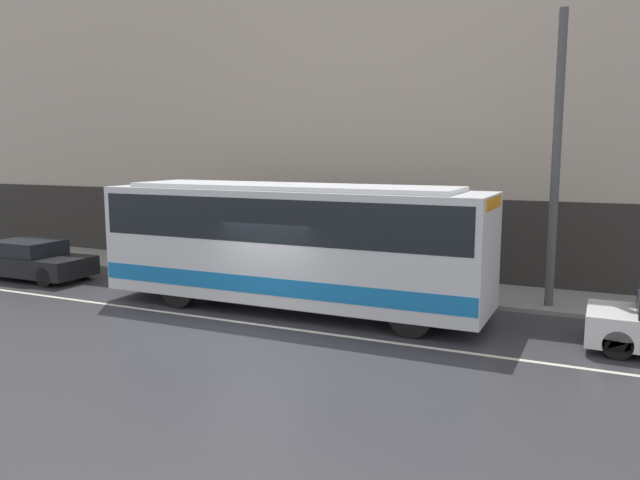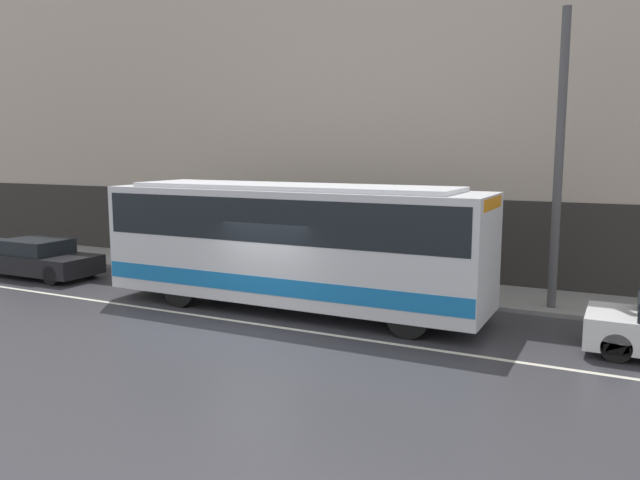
% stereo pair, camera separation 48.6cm
% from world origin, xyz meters
% --- Properties ---
extents(ground_plane, '(60.00, 60.00, 0.00)m').
position_xyz_m(ground_plane, '(0.00, 0.00, 0.00)').
color(ground_plane, '#333338').
extents(sidewalk, '(60.00, 2.98, 0.12)m').
position_xyz_m(sidewalk, '(0.00, 5.49, 0.06)').
color(sidewalk, gray).
rests_on(sidewalk, ground_plane).
extents(building_facade, '(60.00, 0.35, 12.43)m').
position_xyz_m(building_facade, '(0.00, 7.12, 6.01)').
color(building_facade, '#B7A899').
rests_on(building_facade, ground_plane).
extents(lane_stripe, '(54.00, 0.14, 0.01)m').
position_xyz_m(lane_stripe, '(0.00, 0.00, 0.00)').
color(lane_stripe, beige).
rests_on(lane_stripe, ground_plane).
extents(transit_bus, '(10.68, 2.61, 3.43)m').
position_xyz_m(transit_bus, '(0.04, 1.73, 1.93)').
color(transit_bus, silver).
rests_on(transit_bus, ground_plane).
extents(sedan_dark_behind, '(4.39, 1.81, 1.30)m').
position_xyz_m(sedan_dark_behind, '(-9.99, 1.73, 0.62)').
color(sedan_dark_behind, black).
rests_on(sedan_dark_behind, ground_plane).
extents(utility_pole_near, '(0.23, 0.23, 7.84)m').
position_xyz_m(utility_pole_near, '(6.46, 4.66, 4.04)').
color(utility_pole_near, '#4C4C4F').
rests_on(utility_pole_near, sidewalk).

